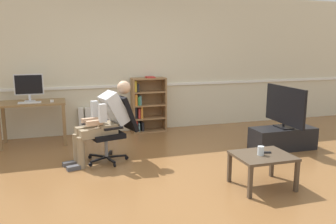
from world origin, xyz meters
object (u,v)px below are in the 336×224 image
(imac_monitor, at_px, (29,86))
(bookshelf, at_px, (146,105))
(person_seated, at_px, (104,119))
(tv_screen, at_px, (285,106))
(computer_desk, at_px, (32,109))
(tv_stand, at_px, (283,138))
(radiator, at_px, (98,120))
(drinking_glass, at_px, (261,151))
(computer_mouse, at_px, (52,101))
(keyboard, at_px, (30,103))
(coffee_table, at_px, (263,159))
(office_chair, at_px, (115,126))
(spare_remote, at_px, (265,152))

(imac_monitor, distance_m, bookshelf, 2.20)
(person_seated, height_order, tv_screen, person_seated)
(computer_desk, bearing_deg, tv_stand, -21.24)
(bookshelf, xyz_separation_m, person_seated, (-1.02, -1.59, 0.11))
(radiator, distance_m, drinking_glass, 3.59)
(tv_stand, height_order, drinking_glass, drinking_glass)
(computer_mouse, bearing_deg, computer_desk, 160.20)
(imac_monitor, relative_size, keyboard, 1.31)
(imac_monitor, distance_m, keyboard, 0.34)
(imac_monitor, bearing_deg, keyboard, -87.13)
(drinking_glass, bearing_deg, radiator, 116.84)
(keyboard, bearing_deg, person_seated, -46.41)
(computer_mouse, relative_size, drinking_glass, 0.91)
(tv_screen, bearing_deg, coffee_table, 137.45)
(office_chair, distance_m, spare_remote, 2.22)
(bookshelf, bearing_deg, spare_remote, -75.90)
(computer_mouse, xyz_separation_m, tv_screen, (3.66, -1.43, -0.04))
(keyboard, xyz_separation_m, bookshelf, (2.12, 0.43, -0.23))
(office_chair, bearing_deg, computer_desk, -150.19)
(imac_monitor, height_order, keyboard, imac_monitor)
(radiator, height_order, drinking_glass, radiator)
(tv_screen, bearing_deg, spare_remote, 137.81)
(person_seated, distance_m, tv_stand, 2.96)
(computer_desk, bearing_deg, computer_mouse, -19.80)
(person_seated, distance_m, drinking_glass, 2.28)
(computer_mouse, relative_size, bookshelf, 0.09)
(computer_mouse, distance_m, radiator, 1.09)
(radiator, distance_m, tv_stand, 3.45)
(drinking_glass, bearing_deg, tv_stand, 45.76)
(computer_mouse, distance_m, drinking_glass, 3.64)
(imac_monitor, relative_size, coffee_table, 0.70)
(radiator, relative_size, spare_remote, 4.92)
(computer_desk, xyz_separation_m, radiator, (1.15, 0.39, -0.37))
(computer_desk, distance_m, bookshelf, 2.12)
(radiator, relative_size, office_chair, 0.75)
(drinking_glass, bearing_deg, person_seated, 138.15)
(bookshelf, bearing_deg, computer_desk, -172.06)
(keyboard, bearing_deg, office_chair, -41.50)
(bookshelf, xyz_separation_m, drinking_glass, (0.67, -3.10, -0.07))
(person_seated, xyz_separation_m, drinking_glass, (1.69, -1.51, -0.18))
(imac_monitor, relative_size, tv_stand, 0.45)
(bookshelf, bearing_deg, computer_mouse, -166.83)
(bookshelf, bearing_deg, drinking_glass, -77.75)
(coffee_table, distance_m, drinking_glass, 0.12)
(tv_stand, distance_m, tv_screen, 0.55)
(office_chair, relative_size, spare_remote, 6.54)
(radiator, height_order, spare_remote, radiator)
(imac_monitor, distance_m, tv_screen, 4.36)
(computer_mouse, bearing_deg, person_seated, -57.70)
(bookshelf, distance_m, tv_stand, 2.67)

